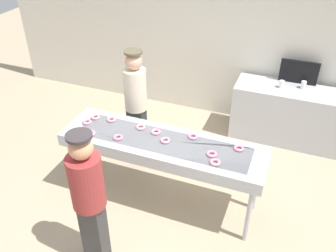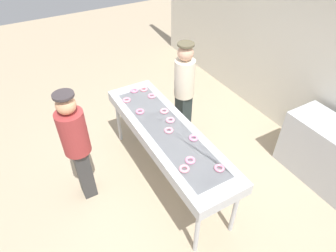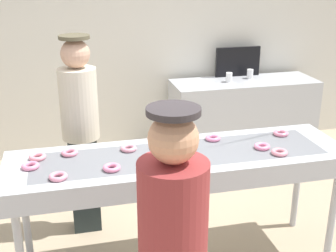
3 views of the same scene
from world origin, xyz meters
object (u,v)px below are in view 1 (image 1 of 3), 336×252
strawberry_donut_3 (156,132)px  strawberry_donut_2 (91,133)px  fryer_conveyor (162,146)px  strawberry_donut_10 (111,120)px  strawberry_donut_6 (212,154)px  strawberry_donut_9 (87,122)px  strawberry_donut_4 (165,140)px  prep_counter (289,115)px  worker_baker (136,102)px  strawberry_donut_8 (193,136)px  paper_cup_0 (282,84)px  menu_display (299,72)px  paper_cup_1 (304,85)px  strawberry_donut_1 (141,127)px  strawberry_donut_0 (239,148)px  strawberry_donut_5 (95,117)px  customer_waiting (88,195)px  strawberry_donut_7 (215,162)px  strawberry_donut_11 (118,137)px

strawberry_donut_3 → strawberry_donut_2: bearing=-156.3°
fryer_conveyor → strawberry_donut_10: bearing=167.4°
strawberry_donut_6 → strawberry_donut_9: 1.68m
strawberry_donut_4 → prep_counter: bearing=56.6°
fryer_conveyor → strawberry_donut_9: 1.06m
worker_baker → strawberry_donut_8: bearing=137.4°
strawberry_donut_10 → paper_cup_0: 2.67m
fryer_conveyor → menu_display: bearing=59.0°
strawberry_donut_9 → prep_counter: 3.18m
fryer_conveyor → paper_cup_1: 2.57m
strawberry_donut_8 → strawberry_donut_1: bearing=-176.1°
strawberry_donut_4 → strawberry_donut_10: size_ratio=1.00×
strawberry_donut_0 → strawberry_donut_9: size_ratio=1.00×
strawberry_donut_5 → strawberry_donut_8: bearing=1.9°
strawberry_donut_0 → paper_cup_1: paper_cup_1 is taller
menu_display → strawberry_donut_0: bearing=-102.7°
paper_cup_0 → customer_waiting: bearing=-115.6°
strawberry_donut_8 → paper_cup_1: paper_cup_1 is taller
strawberry_donut_10 → paper_cup_1: 2.97m
strawberry_donut_0 → prep_counter: 1.97m
strawberry_donut_5 → customer_waiting: size_ratio=0.07×
strawberry_donut_2 → paper_cup_1: paper_cup_1 is taller
fryer_conveyor → strawberry_donut_7: 0.73m
strawberry_donut_2 → strawberry_donut_5: size_ratio=1.00×
strawberry_donut_7 → paper_cup_1: 2.41m
strawberry_donut_1 → strawberry_donut_2: 0.62m
strawberry_donut_1 → strawberry_donut_4: size_ratio=1.00×
strawberry_donut_1 → strawberry_donut_11: bearing=-118.3°
strawberry_donut_10 → prep_counter: (2.15, 1.84, -0.51)m
strawberry_donut_7 → menu_display: size_ratio=0.21×
strawberry_donut_4 → fryer_conveyor: bearing=-176.4°
strawberry_donut_11 → prep_counter: bearing=49.0°
fryer_conveyor → strawberry_donut_8: size_ratio=20.80×
strawberry_donut_6 → strawberry_donut_0: bearing=39.5°
strawberry_donut_2 → strawberry_donut_5: same height
strawberry_donut_2 → strawberry_donut_3: same height
customer_waiting → prep_counter: size_ratio=0.95×
paper_cup_1 → worker_baker: bearing=-146.5°
paper_cup_0 → strawberry_donut_6: bearing=-104.4°
worker_baker → strawberry_donut_4: bearing=119.8°
strawberry_donut_3 → paper_cup_0: 2.28m
strawberry_donut_5 → paper_cup_1: size_ratio=1.05×
strawberry_donut_0 → strawberry_donut_4: same height
strawberry_donut_4 → strawberry_donut_5: 1.06m
strawberry_donut_3 → strawberry_donut_7: 0.89m
strawberry_donut_1 → menu_display: (1.72, 2.11, 0.13)m
strawberry_donut_2 → strawberry_donut_7: size_ratio=1.00×
strawberry_donut_3 → menu_display: 2.62m
paper_cup_0 → paper_cup_1: (0.31, 0.10, 0.00)m
strawberry_donut_10 → strawberry_donut_4: bearing=-11.9°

